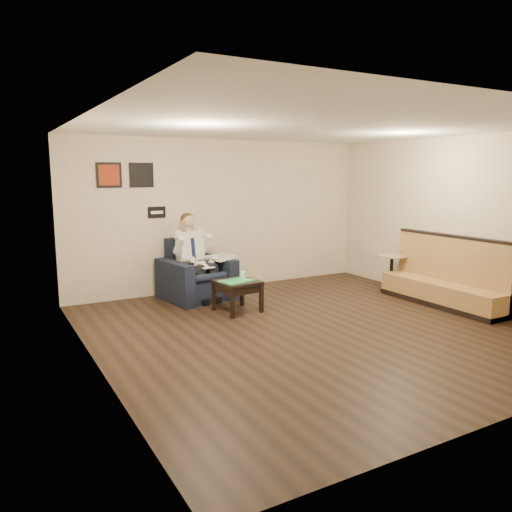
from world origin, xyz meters
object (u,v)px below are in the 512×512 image
seated_man (200,260)px  cafe_table (391,273)px  green_folder (236,281)px  coffee_mug (243,275)px  smartphone (234,278)px  side_table (237,296)px  armchair (197,270)px  banquette (443,271)px

seated_man → cafe_table: 3.57m
green_folder → cafe_table: 3.19m
coffee_mug → smartphone: size_ratio=0.68×
seated_man → side_table: size_ratio=2.33×
armchair → coffee_mug: (0.43, -0.92, 0.03)m
coffee_mug → cafe_table: cafe_table is taller
coffee_mug → cafe_table: 3.00m
green_folder → smartphone: size_ratio=3.21×
seated_man → banquette: bearing=-42.2°
armchair → green_folder: bearing=-87.3°
armchair → cafe_table: size_ratio=1.58×
smartphone → banquette: banquette is taller
seated_man → coffee_mug: bearing=-70.8°
seated_man → banquette: 4.06m
armchair → smartphone: 0.94m
cafe_table → side_table: bearing=177.4°
armchair → side_table: 1.14m
seated_man → cafe_table: (3.38, -1.09, -0.37)m
armchair → cafe_table: (3.40, -1.22, -0.18)m
side_table → armchair: bearing=102.9°
coffee_mug → smartphone: coffee_mug is taller
coffee_mug → smartphone: 0.16m
side_table → cafe_table: bearing=-2.6°
coffee_mug → cafe_table: bearing=-5.7°
cafe_table → coffee_mug: bearing=174.3°
armchair → banquette: size_ratio=0.48×
armchair → coffee_mug: 1.02m
green_folder → banquette: size_ratio=0.22×
coffee_mug → smartphone: bearing=169.3°
seated_man → green_folder: (0.20, -0.97, -0.21)m
armchair → green_folder: armchair is taller
coffee_mug → banquette: banquette is taller
coffee_mug → smartphone: (-0.15, 0.03, -0.05)m
coffee_mug → side_table: bearing=-139.9°
cafe_table → armchair: bearing=160.3°
banquette → armchair: bearing=144.8°
armchair → seated_man: size_ratio=0.75×
side_table → coffee_mug: (0.18, 0.16, 0.30)m
smartphone → banquette: (3.11, -1.50, 0.07)m
side_table → smartphone: 0.32m
side_table → banquette: banquette is taller
side_table → smartphone: size_ratio=3.93×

